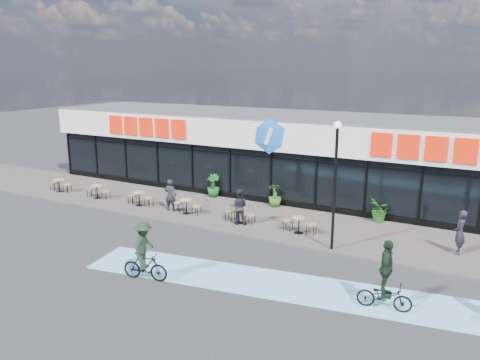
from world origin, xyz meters
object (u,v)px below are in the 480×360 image
object	(u,v)px
potted_plant_left	(213,186)
potted_plant_mid	(275,195)
cyclist_a	(385,282)
potted_plant_right	(380,210)
patron_left	(170,195)
pedestrian_a	(460,232)
lamp_post	(335,175)
bistro_set_0	(60,184)
patron_right	(239,207)

from	to	relation	value
potted_plant_left	potted_plant_mid	world-z (taller)	potted_plant_left
potted_plant_left	cyclist_a	xyz separation A→B (m)	(11.08, -8.20, 0.15)
potted_plant_right	potted_plant_mid	bearing A→B (deg)	-179.86
potted_plant_left	patron_left	distance (m)	3.35
patron_left	cyclist_a	xyz separation A→B (m)	(11.63, -4.90, -0.03)
potted_plant_left	pedestrian_a	distance (m)	13.06
patron_left	lamp_post	bearing A→B (deg)	156.23
potted_plant_left	bistro_set_0	bearing A→B (deg)	-159.28
cyclist_a	potted_plant_left	bearing A→B (deg)	143.48
bistro_set_0	patron_left	size ratio (longest dim) A/B	0.93
bistro_set_0	pedestrian_a	world-z (taller)	pedestrian_a
lamp_post	patron_left	world-z (taller)	lamp_post
patron_left	bistro_set_0	bearing A→B (deg)	-16.88
potted_plant_left	potted_plant_mid	xyz separation A→B (m)	(3.84, -0.10, -0.04)
patron_left	potted_plant_right	bearing A→B (deg)	-178.34
patron_right	pedestrian_a	distance (m)	9.35
patron_left	potted_plant_left	bearing A→B (deg)	-116.02
bistro_set_0	potted_plant_right	size ratio (longest dim) A/B	1.34
potted_plant_left	lamp_post	bearing A→B (deg)	-28.20
pedestrian_a	cyclist_a	bearing A→B (deg)	-21.67
potted_plant_mid	pedestrian_a	size ratio (longest dim) A/B	0.69
pedestrian_a	cyclist_a	xyz separation A→B (m)	(-1.73, -5.64, -0.09)
potted_plant_right	patron_right	distance (m)	6.68
patron_right	cyclist_a	size ratio (longest dim) A/B	0.75
bistro_set_0	potted_plant_right	distance (m)	18.09
potted_plant_left	cyclist_a	distance (m)	13.78
potted_plant_mid	patron_left	distance (m)	5.44
cyclist_a	potted_plant_right	bearing A→B (deg)	102.76
patron_right	cyclist_a	bearing A→B (deg)	129.46
potted_plant_mid	cyclist_a	distance (m)	10.86
cyclist_a	potted_plant_mid	bearing A→B (deg)	131.79
lamp_post	potted_plant_mid	distance (m)	6.66
cyclist_a	patron_right	bearing A→B (deg)	148.15
lamp_post	potted_plant_right	xyz separation A→B (m)	(0.98, 4.34, -2.50)
patron_left	cyclist_a	bearing A→B (deg)	140.68
lamp_post	pedestrian_a	size ratio (longest dim) A/B	2.93
bistro_set_0	potted_plant_left	bearing A→B (deg)	20.72
potted_plant_left	patron_right	xyz separation A→B (m)	(3.50, -3.49, 0.20)
patron_right	pedestrian_a	xyz separation A→B (m)	(9.31, 0.93, 0.04)
bistro_set_0	potted_plant_mid	xyz separation A→B (m)	(12.41, 3.14, 0.15)
patron_left	patron_right	xyz separation A→B (m)	(4.05, -0.19, 0.02)
potted_plant_left	patron_left	bearing A→B (deg)	-99.55
potted_plant_left	potted_plant_right	xyz separation A→B (m)	(9.24, -0.09, -0.07)
potted_plant_mid	cyclist_a	xyz separation A→B (m)	(7.24, -8.10, 0.19)
patron_right	bistro_set_0	bearing A→B (deg)	-19.89
potted_plant_mid	patron_right	xyz separation A→B (m)	(-0.34, -3.39, 0.24)
bistro_set_0	cyclist_a	world-z (taller)	cyclist_a
potted_plant_left	potted_plant_right	distance (m)	9.24
lamp_post	potted_plant_left	size ratio (longest dim) A/B	4.01
potted_plant_left	pedestrian_a	size ratio (longest dim) A/B	0.73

